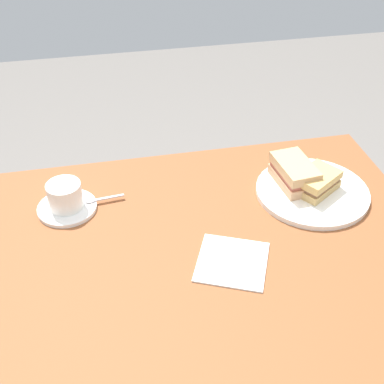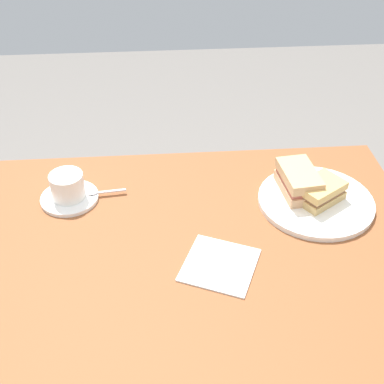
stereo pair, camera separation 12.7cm
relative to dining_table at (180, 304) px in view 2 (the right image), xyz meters
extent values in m
cube|color=brown|center=(0.00, 0.00, 0.11)|extent=(1.16, 0.89, 0.03)
cylinder|color=brown|center=(-0.50, -0.37, -0.25)|extent=(0.07, 0.07, 0.70)
cylinder|color=brown|center=(0.50, -0.37, -0.25)|extent=(0.07, 0.07, 0.70)
cylinder|color=white|center=(-0.35, -0.19, 0.14)|extent=(0.29, 0.29, 0.01)
cube|color=tan|center=(-0.36, -0.19, 0.15)|extent=(0.14, 0.13, 0.02)
cube|color=#895C42|center=(-0.36, -0.19, 0.17)|extent=(0.13, 0.12, 0.01)
cube|color=tan|center=(-0.36, -0.19, 0.18)|extent=(0.14, 0.13, 0.02)
cube|color=tan|center=(-0.31, -0.23, 0.15)|extent=(0.10, 0.15, 0.03)
cube|color=#B35A49|center=(-0.31, -0.23, 0.17)|extent=(0.09, 0.13, 0.01)
cube|color=tan|center=(-0.31, -0.23, 0.19)|extent=(0.10, 0.15, 0.03)
cylinder|color=white|center=(0.26, -0.25, 0.13)|extent=(0.15, 0.15, 0.01)
cylinder|color=white|center=(0.26, -0.25, 0.17)|extent=(0.08, 0.08, 0.07)
cylinder|color=#B08351|center=(0.26, -0.25, 0.20)|extent=(0.07, 0.07, 0.01)
torus|color=white|center=(0.26, -0.30, 0.17)|extent=(0.01, 0.05, 0.05)
cube|color=silver|center=(0.16, -0.26, 0.14)|extent=(0.08, 0.01, 0.00)
ellipsoid|color=silver|center=(0.21, -0.26, 0.14)|extent=(0.03, 0.02, 0.01)
cube|color=white|center=(-0.09, 0.01, 0.13)|extent=(0.20, 0.20, 0.00)
camera|label=1|loc=(0.16, 0.77, 0.93)|focal=47.68mm
camera|label=2|loc=(0.03, 0.78, 0.93)|focal=47.68mm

